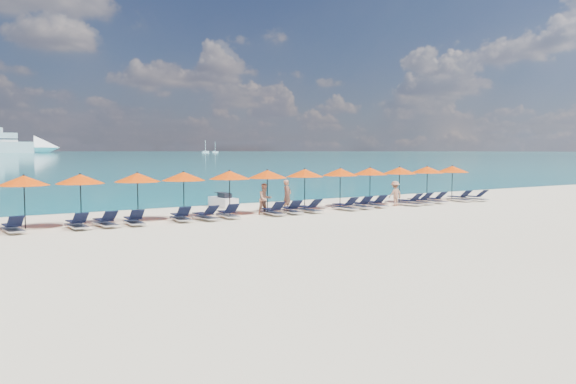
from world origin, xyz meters
TOP-DOWN VIEW (x-y plane):
  - ground at (0.00, 0.00)m, footprint 1400.00×1400.00m
  - sailboat_near at (229.87, 512.75)m, footprint 6.31×2.10m
  - sailboat_far at (213.03, 499.15)m, footprint 6.85×2.28m
  - jetski at (-0.73, 8.86)m, footprint 0.89×2.26m
  - beachgoer_a at (1.16, 4.94)m, footprint 0.72×0.62m
  - beachgoer_b at (-0.57, 4.30)m, footprint 0.80×0.50m
  - beachgoer_c at (7.92, 3.90)m, footprint 0.96×0.48m
  - umbrella_1 at (-11.62, 4.94)m, footprint 2.10×2.10m
  - umbrella_2 at (-9.39, 4.97)m, footprint 2.10×2.10m
  - umbrella_3 at (-6.88, 5.00)m, footprint 2.10×2.10m
  - umbrella_4 at (-4.68, 4.92)m, footprint 2.10×2.10m
  - umbrella_5 at (-2.22, 4.98)m, footprint 2.10×2.10m
  - umbrella_6 at (-0.12, 4.83)m, footprint 2.10×2.10m
  - umbrella_7 at (2.31, 4.97)m, footprint 2.10×2.10m
  - umbrella_8 at (4.75, 5.01)m, footprint 2.10×2.10m
  - umbrella_9 at (7.00, 5.06)m, footprint 2.10×2.10m
  - umbrella_10 at (9.28, 5.00)m, footprint 2.10×2.10m
  - umbrella_11 at (11.70, 5.05)m, footprint 2.10×2.10m
  - umbrella_12 at (13.86, 4.93)m, footprint 2.10×2.10m
  - lounger_2 at (-12.20, 3.96)m, footprint 0.78×1.75m
  - lounger_3 at (-9.81, 3.77)m, footprint 0.72×1.73m
  - lounger_4 at (-8.66, 3.77)m, footprint 0.78×1.75m
  - lounger_5 at (-7.47, 3.68)m, footprint 0.71×1.73m
  - lounger_6 at (-5.27, 3.83)m, footprint 0.78×1.75m
  - lounger_7 at (-4.14, 3.59)m, footprint 0.79×1.76m
  - lounger_8 at (-2.91, 3.77)m, footprint 0.74×1.74m
  - lounger_9 at (-0.50, 3.60)m, footprint 0.69×1.72m
  - lounger_10 at (0.63, 3.74)m, footprint 0.79×1.75m
  - lounger_11 at (1.73, 3.71)m, footprint 0.77×1.75m
  - lounger_12 at (4.07, 3.64)m, footprint 0.67×1.72m
  - lounger_13 at (5.25, 3.78)m, footprint 0.73×1.74m
  - lounger_14 at (6.42, 3.91)m, footprint 0.74×1.74m
  - lounger_15 at (8.82, 3.63)m, footprint 0.76×1.75m
  - lounger_16 at (9.89, 3.82)m, footprint 0.66×1.72m
  - lounger_17 at (11.13, 3.87)m, footprint 0.69×1.72m
  - lounger_18 at (13.35, 3.84)m, footprint 0.69×1.73m
  - lounger_19 at (14.47, 3.56)m, footprint 0.77×1.75m

SIDE VIEW (x-z plane):
  - ground at x=0.00m, z-range 0.00..0.00m
  - lounger_2 at x=-12.20m, z-range -0.09..0.56m
  - lounger_3 at x=-9.81m, z-range -0.09..0.56m
  - lounger_4 at x=-8.66m, z-range -0.09..0.56m
  - lounger_5 at x=-7.47m, z-range -0.09..0.56m
  - lounger_6 at x=-5.27m, z-range -0.09..0.56m
  - lounger_7 at x=-4.14m, z-range -0.09..0.56m
  - lounger_8 at x=-2.91m, z-range -0.09..0.56m
  - lounger_9 at x=-0.50m, z-range -0.09..0.56m
  - lounger_10 at x=0.63m, z-range -0.09..0.56m
  - lounger_11 at x=1.73m, z-range -0.09..0.56m
  - lounger_12 at x=4.07m, z-range -0.09..0.56m
  - lounger_13 at x=5.25m, z-range -0.09..0.56m
  - lounger_14 at x=6.42m, z-range -0.09..0.56m
  - lounger_15 at x=8.82m, z-range -0.09..0.56m
  - lounger_16 at x=9.89m, z-range -0.09..0.56m
  - lounger_17 at x=11.13m, z-range -0.09..0.56m
  - lounger_18 at x=13.35m, z-range -0.09..0.56m
  - lounger_19 at x=14.47m, z-range -0.09..0.56m
  - jetski at x=-0.73m, z-range -0.07..0.73m
  - beachgoer_c at x=7.92m, z-range 0.00..1.46m
  - beachgoer_b at x=-0.57m, z-range 0.00..1.57m
  - beachgoer_a at x=1.16m, z-range 0.00..1.68m
  - sailboat_near at x=229.87m, z-range -4.60..6.97m
  - sailboat_far at x=213.03m, z-range -4.99..7.56m
  - umbrella_1 at x=-11.62m, z-range 0.88..3.16m
  - umbrella_2 at x=-9.39m, z-range 0.88..3.16m
  - umbrella_3 at x=-6.88m, z-range 0.88..3.16m
  - umbrella_4 at x=-4.68m, z-range 0.88..3.16m
  - umbrella_5 at x=-2.22m, z-range 0.88..3.16m
  - umbrella_6 at x=-0.12m, z-range 0.88..3.16m
  - umbrella_7 at x=2.31m, z-range 0.88..3.16m
  - umbrella_8 at x=4.75m, z-range 0.88..3.16m
  - umbrella_9 at x=7.00m, z-range 0.88..3.16m
  - umbrella_10 at x=9.28m, z-range 0.88..3.16m
  - umbrella_11 at x=11.70m, z-range 0.88..3.16m
  - umbrella_12 at x=13.86m, z-range 0.88..3.16m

